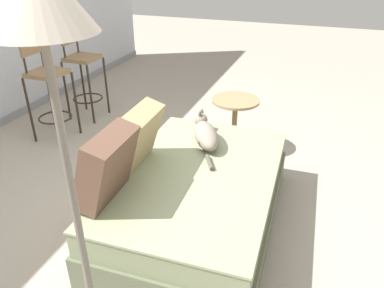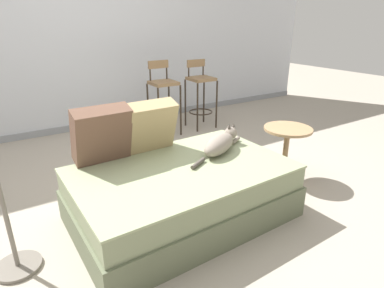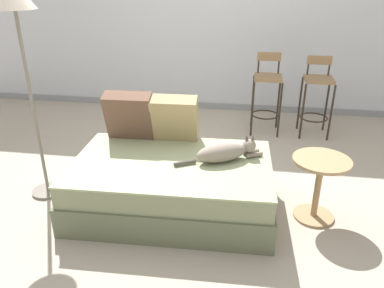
% 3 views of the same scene
% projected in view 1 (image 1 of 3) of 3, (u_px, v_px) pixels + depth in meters
% --- Properties ---
extents(ground_plane, '(16.00, 16.00, 0.00)m').
position_uv_depth(ground_plane, '(148.00, 211.00, 2.83)').
color(ground_plane, '#A89E8E').
rests_on(ground_plane, ground).
extents(couch, '(1.65, 1.09, 0.43)m').
position_uv_depth(couch, '(198.00, 198.00, 2.61)').
color(couch, '#636B50').
rests_on(couch, ground).
extents(throw_pillow_corner, '(0.43, 0.27, 0.44)m').
position_uv_depth(throw_pillow_corner, '(106.00, 166.00, 2.15)').
color(throw_pillow_corner, brown).
rests_on(throw_pillow_corner, couch).
extents(throw_pillow_middle, '(0.41, 0.28, 0.43)m').
position_uv_depth(throw_pillow_middle, '(137.00, 137.00, 2.49)').
color(throw_pillow_middle, tan).
rests_on(throw_pillow_middle, couch).
extents(cat, '(0.70, 0.38, 0.19)m').
position_uv_depth(cat, '(205.00, 134.00, 2.85)').
color(cat, gray).
rests_on(cat, couch).
extents(bar_stool_near_window, '(0.34, 0.34, 0.96)m').
position_uv_depth(bar_stool_near_window, '(48.00, 88.00, 3.67)').
color(bar_stool_near_window, '#2D2319').
rests_on(bar_stool_near_window, ground).
extents(bar_stool_by_doorway, '(0.34, 0.34, 0.94)m').
position_uv_depth(bar_stool_by_doorway, '(83.00, 71.00, 4.15)').
color(bar_stool_by_doorway, '#2D2319').
rests_on(bar_stool_by_doorway, ground).
extents(side_table, '(0.44, 0.44, 0.52)m').
position_uv_depth(side_table, '(235.00, 117.00, 3.52)').
color(side_table, tan).
rests_on(side_table, ground).
extents(floor_lamp, '(0.32, 0.32, 1.79)m').
position_uv_depth(floor_lamp, '(46.00, 53.00, 1.06)').
color(floor_lamp, slate).
rests_on(floor_lamp, ground).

